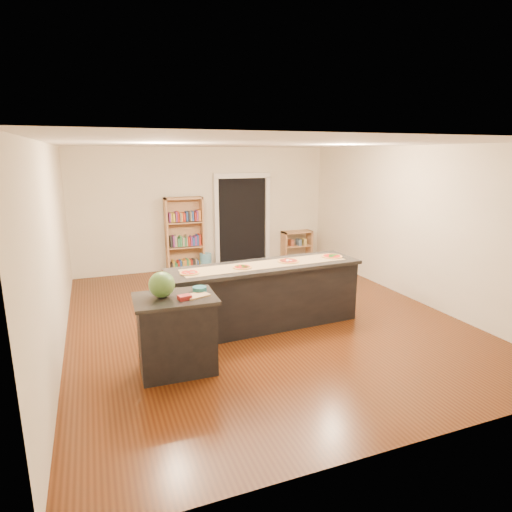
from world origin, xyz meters
name	(u,v)px	position (x,y,z in m)	size (l,w,h in m)	color
room	(261,234)	(0.00, 0.00, 1.40)	(6.00, 7.00, 2.80)	beige
doorway	(242,215)	(0.90, 3.46, 1.20)	(1.40, 0.09, 2.21)	black
kitchen_island	(265,295)	(-0.06, -0.36, 0.50)	(3.02, 0.82, 1.00)	black
side_counter	(176,334)	(-1.63, -1.30, 0.49)	(0.98, 0.72, 0.97)	black
bookshelf	(185,235)	(-0.55, 3.30, 0.85)	(0.85, 0.30, 1.71)	tan
low_shelf	(297,246)	(2.30, 3.29, 0.38)	(0.76, 0.32, 0.76)	tan
waste_bin	(206,262)	(-0.10, 3.21, 0.20)	(0.27, 0.27, 0.40)	#549ABC
kraft_paper	(266,264)	(-0.06, -0.36, 1.00)	(2.62, 0.47, 0.00)	#9D8151
watermelon	(162,285)	(-1.77, -1.26, 1.13)	(0.31, 0.31, 0.31)	#144214
cutting_board	(196,295)	(-1.38, -1.38, 0.98)	(0.29, 0.19, 0.02)	tan
package_red	(185,297)	(-1.54, -1.44, 1.00)	(0.15, 0.11, 0.05)	maroon
package_teal	(200,289)	(-1.31, -1.22, 1.00)	(0.18, 0.18, 0.07)	#195966
pizza_a	(190,273)	(-1.26, -0.45, 1.01)	(0.29, 0.29, 0.02)	tan
pizza_b	(242,267)	(-0.46, -0.42, 1.01)	(0.30, 0.30, 0.02)	tan
pizza_c	(288,261)	(0.34, -0.33, 1.01)	(0.34, 0.34, 0.02)	tan
pizza_d	(332,256)	(1.15, -0.30, 1.01)	(0.33, 0.33, 0.02)	tan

